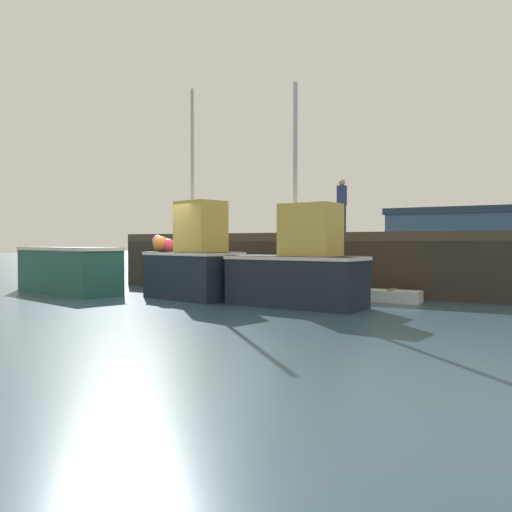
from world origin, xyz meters
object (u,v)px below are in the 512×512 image
fishing_boat_near_left (68,269)px  dockworker (342,206)px  fishing_boat_mid (298,269)px  rowboat (392,296)px  fishing_boat_near_right (193,262)px

fishing_boat_near_left → dockworker: size_ratio=2.48×
fishing_boat_mid → dockworker: bearing=98.8°
fishing_boat_near_left → rowboat: size_ratio=3.13×
fishing_boat_mid → rowboat: bearing=49.1°
fishing_boat_near_left → dockworker: bearing=39.6°
fishing_boat_near_right → rowboat: (4.86, 1.75, -0.84)m
fishing_boat_near_right → fishing_boat_mid: 3.16m
dockworker → fishing_boat_near_left: bearing=-140.4°
rowboat → dockworker: (-2.51, 3.31, 2.55)m
rowboat → fishing_boat_mid: bearing=-130.9°
fishing_boat_mid → fishing_boat_near_left: bearing=-178.3°
fishing_boat_near_right → dockworker: fishing_boat_near_right is taller
rowboat → fishing_boat_near_left: bearing=-166.6°
fishing_boat_near_right → dockworker: size_ratio=3.10×
fishing_boat_near_left → fishing_boat_near_right: fishing_boat_near_right is taller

